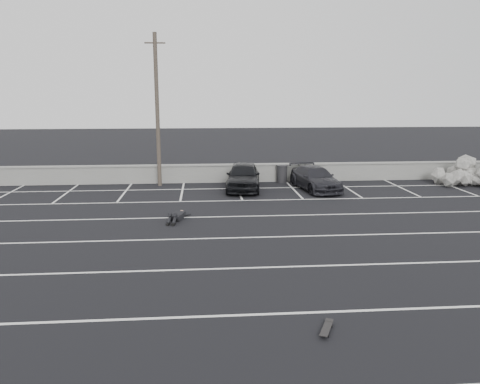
{
  "coord_description": "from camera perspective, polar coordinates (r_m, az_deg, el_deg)",
  "views": [
    {
      "loc": [
        -0.9,
        -13.01,
        5.02
      ],
      "look_at": [
        0.66,
        6.24,
        1.0
      ],
      "focal_mm": 35.0,
      "sensor_mm": 36.0,
      "label": 1
    }
  ],
  "objects": [
    {
      "name": "skateboard",
      "position": [
        10.69,
        10.48,
        -16.07
      ],
      "size": [
        0.44,
        0.69,
        0.08
      ],
      "rotation": [
        0.0,
        0.0,
        -0.44
      ],
      "color": "black",
      "rests_on": "ground"
    },
    {
      "name": "seawall",
      "position": [
        27.39,
        -2.69,
        2.35
      ],
      "size": [
        50.0,
        0.45,
        1.06
      ],
      "color": "gray",
      "rests_on": "ground"
    },
    {
      "name": "trash_bin",
      "position": [
        27.37,
        5.13,
        2.24
      ],
      "size": [
        0.83,
        0.83,
        1.02
      ],
      "rotation": [
        0.0,
        0.0,
        0.28
      ],
      "color": "#252527",
      "rests_on": "ground"
    },
    {
      "name": "stall_lines",
      "position": [
        18.14,
        -1.88,
        -4.3
      ],
      "size": [
        36.0,
        20.05,
        0.01
      ],
      "color": "silver",
      "rests_on": "ground"
    },
    {
      "name": "ground",
      "position": [
        13.97,
        -0.65,
        -9.3
      ],
      "size": [
        120.0,
        120.0,
        0.0
      ],
      "primitive_type": "plane",
      "color": "black",
      "rests_on": "ground"
    },
    {
      "name": "utility_pole",
      "position": [
        26.33,
        -10.05,
        9.78
      ],
      "size": [
        1.1,
        0.22,
        8.28
      ],
      "color": "#4C4238",
      "rests_on": "ground"
    },
    {
      "name": "car_right",
      "position": [
        25.47,
        9.16,
        1.65
      ],
      "size": [
        2.42,
        4.48,
        1.23
      ],
      "primitive_type": "imported",
      "rotation": [
        0.0,
        0.0,
        0.17
      ],
      "color": "black",
      "rests_on": "ground"
    },
    {
      "name": "person",
      "position": [
        19.52,
        -7.51,
        -2.55
      ],
      "size": [
        1.94,
        2.7,
        0.46
      ],
      "primitive_type": null,
      "rotation": [
        0.0,
        0.0,
        -0.24
      ],
      "color": "black",
      "rests_on": "ground"
    },
    {
      "name": "car_left",
      "position": [
        25.15,
        0.4,
        1.95
      ],
      "size": [
        2.23,
        4.51,
        1.48
      ],
      "primitive_type": "imported",
      "rotation": [
        0.0,
        0.0,
        -0.11
      ],
      "color": "black",
      "rests_on": "ground"
    }
  ]
}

